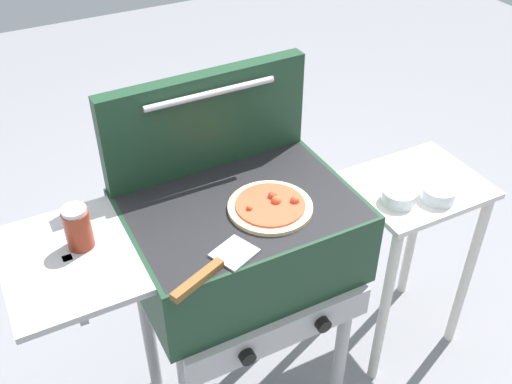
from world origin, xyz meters
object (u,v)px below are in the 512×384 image
spatula (213,268)px  prep_table (407,231)px  pizza_pepperoni (271,206)px  grill (237,244)px  sauce_jar (78,228)px  topping_bowl_near (399,196)px  topping_bowl_far (439,194)px

spatula → prep_table: spatula is taller
pizza_pepperoni → prep_table: size_ratio=0.32×
grill → pizza_pepperoni: bearing=-37.1°
pizza_pepperoni → sauce_jar: (-0.50, 0.09, 0.05)m
topping_bowl_near → topping_bowl_far: bearing=-21.2°
grill → topping_bowl_far: bearing=-7.8°
sauce_jar → topping_bowl_near: bearing=-4.7°
prep_table → grill: bearing=-179.6°
spatula → topping_bowl_near: (0.72, 0.16, -0.14)m
prep_table → topping_bowl_near: topping_bowl_near is taller
topping_bowl_far → prep_table: bearing=91.6°
pizza_pepperoni → sauce_jar: sauce_jar is taller
grill → prep_table: size_ratio=1.29×
spatula → topping_bowl_far: spatula is taller
sauce_jar → prep_table: 1.18m
spatula → topping_bowl_near: bearing=12.5°
grill → prep_table: 0.71m
prep_table → pizza_pepperoni: bearing=-174.0°
prep_table → topping_bowl_near: bearing=-157.3°
sauce_jar → spatula: bearing=-42.6°
pizza_pepperoni → prep_table: (0.60, 0.06, -0.38)m
pizza_pepperoni → topping_bowl_near: (0.48, 0.01, -0.14)m
sauce_jar → spatula: 0.36m
grill → pizza_pepperoni: 0.18m
grill → topping_bowl_near: bearing=-4.7°
grill → topping_bowl_far: size_ratio=8.54×
grill → pizza_pepperoni: pizza_pepperoni is taller
sauce_jar → prep_table: size_ratio=0.16×
pizza_pepperoni → topping_bowl_far: 0.62m
sauce_jar → spatula: size_ratio=0.45×
pizza_pepperoni → sauce_jar: 0.51m
grill → topping_bowl_far: 0.68m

